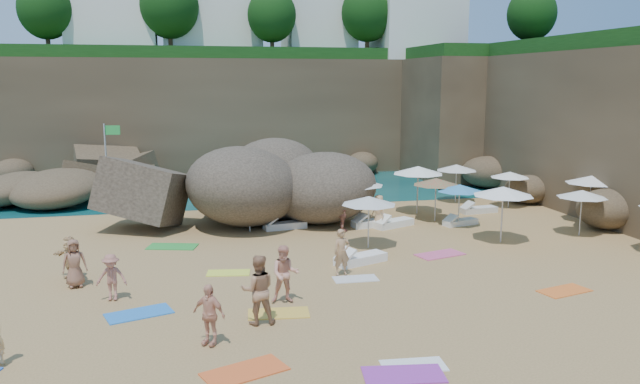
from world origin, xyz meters
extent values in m
plane|color=tan|center=(0.00, 0.00, 0.00)|extent=(120.00, 120.00, 0.00)
plane|color=#0C4751|center=(0.00, 30.00, 0.00)|extent=(120.00, 120.00, 0.00)
cube|color=brown|center=(2.00, 25.00, 4.00)|extent=(44.00, 8.00, 8.00)
cube|color=brown|center=(19.00, 8.00, 4.00)|extent=(8.00, 30.00, 8.00)
cube|color=brown|center=(17.00, 20.00, 4.00)|extent=(10.00, 12.00, 8.00)
cube|color=white|center=(-8.00, 26.00, 10.75)|extent=(6.00, 5.00, 5.50)
cube|color=white|center=(-1.00, 27.00, 11.25)|extent=(7.00, 6.00, 6.50)
cube|color=white|center=(7.00, 26.00, 10.50)|extent=(5.00, 5.00, 5.00)
cube|color=white|center=(14.00, 24.00, 11.00)|extent=(6.00, 6.00, 6.00)
sphere|color=#11380F|center=(-12.00, 24.00, 11.20)|extent=(3.60, 3.60, 3.60)
sphere|color=#11380F|center=(-4.00, 24.00, 11.60)|extent=(4.05, 4.05, 4.05)
sphere|color=#11380F|center=(3.00, 23.00, 11.04)|extent=(3.42, 3.42, 3.42)
sphere|color=#11380F|center=(10.00, 23.00, 11.36)|extent=(3.78, 3.78, 3.78)
sphere|color=#11380F|center=(19.00, 16.00, 10.80)|extent=(3.15, 3.15, 3.15)
cylinder|color=white|center=(-16.50, 30.00, 3.00)|extent=(0.10, 0.10, 6.00)
cylinder|color=white|center=(-15.00, 30.00, 3.00)|extent=(0.10, 0.10, 6.00)
cylinder|color=silver|center=(-7.48, 12.74, 2.16)|extent=(0.09, 0.09, 4.32)
cube|color=green|center=(-7.06, 12.74, 3.97)|extent=(0.76, 0.12, 0.49)
cylinder|color=silver|center=(-0.74, 4.86, 0.90)|extent=(0.05, 0.05, 1.80)
cone|color=white|center=(-0.74, 4.86, 1.75)|extent=(2.02, 2.02, 0.31)
cylinder|color=silver|center=(4.23, 5.02, 1.04)|extent=(0.06, 0.06, 2.08)
cone|color=silver|center=(4.23, 5.02, 2.03)|extent=(2.34, 2.34, 0.36)
cylinder|color=silver|center=(10.94, 9.13, 0.98)|extent=(0.06, 0.06, 1.96)
cone|color=silver|center=(10.94, 9.13, 1.91)|extent=(2.20, 2.20, 0.33)
cylinder|color=silver|center=(14.97, 3.26, 1.04)|extent=(0.06, 0.06, 2.09)
cone|color=white|center=(14.97, 3.26, 2.04)|extent=(2.34, 2.34, 0.36)
cylinder|color=silver|center=(7.83, 6.87, 1.12)|extent=(0.07, 0.07, 2.25)
cone|color=white|center=(7.83, 6.87, 2.19)|extent=(2.52, 2.52, 0.38)
cylinder|color=silver|center=(3.57, 1.22, 0.98)|extent=(0.06, 0.06, 1.96)
cone|color=silver|center=(3.57, 1.22, 1.92)|extent=(2.20, 2.20, 0.34)
cylinder|color=silver|center=(8.03, 5.06, 0.97)|extent=(0.06, 0.06, 1.94)
cone|color=red|center=(8.03, 5.06, 1.89)|extent=(2.18, 2.18, 0.33)
cylinder|color=silver|center=(13.04, 7.21, 0.89)|extent=(0.05, 0.05, 1.78)
cone|color=white|center=(13.04, 7.21, 1.74)|extent=(2.00, 2.00, 0.30)
cylinder|color=silver|center=(13.01, 1.15, 0.93)|extent=(0.05, 0.05, 1.86)
cone|color=silver|center=(13.01, 1.15, 1.81)|extent=(2.09, 2.09, 0.32)
cylinder|color=silver|center=(9.15, 0.84, 1.09)|extent=(0.06, 0.06, 2.19)
cone|color=white|center=(9.15, 0.84, 2.13)|extent=(2.46, 2.46, 0.37)
cylinder|color=silver|center=(8.63, 3.79, 0.92)|extent=(0.05, 0.05, 1.83)
cone|color=#3989C2|center=(8.63, 3.79, 1.79)|extent=(2.05, 2.05, 0.31)
cube|color=silver|center=(0.86, 5.10, 0.15)|extent=(1.98, 0.90, 0.30)
cube|color=silver|center=(10.92, 6.34, 0.15)|extent=(1.93, 0.82, 0.29)
cube|color=white|center=(5.75, 4.41, 0.15)|extent=(2.08, 1.41, 0.31)
cube|color=silver|center=(4.84, 4.64, 0.15)|extent=(2.01, 0.90, 0.30)
cube|color=white|center=(8.86, 4.05, 0.13)|extent=(1.75, 0.95, 0.26)
cube|color=white|center=(2.68, -0.78, 0.16)|extent=(2.11, 1.37, 0.31)
cube|color=orange|center=(-2.33, -8.47, 0.02)|extent=(2.11, 1.56, 0.03)
cube|color=gold|center=(-1.01, -5.07, 0.02)|extent=(1.82, 1.05, 0.03)
cube|color=silver|center=(1.99, -2.52, 0.01)|extent=(1.51, 0.79, 0.03)
cube|color=purple|center=(1.17, -9.41, 0.02)|extent=(1.95, 1.17, 0.03)
cube|color=blue|center=(-4.91, -4.22, 0.02)|extent=(2.01, 1.43, 0.03)
cube|color=#DD5685|center=(5.94, -0.39, 0.02)|extent=(2.01, 1.37, 0.03)
cube|color=orange|center=(8.11, -5.13, 0.01)|extent=(1.81, 1.20, 0.03)
cube|color=green|center=(-4.05, 3.01, 0.02)|extent=(2.12, 1.45, 0.03)
cube|color=#E6F440|center=(-2.13, -0.93, 0.01)|extent=(1.56, 0.96, 0.03)
cube|color=white|center=(1.55, -9.02, 0.01)|extent=(1.56, 0.87, 0.03)
imported|color=#AC7956|center=(-1.66, -5.66, 0.97)|extent=(0.97, 0.76, 1.94)
imported|color=tan|center=(-1.11, 9.36, 0.79)|extent=(1.01, 1.03, 1.58)
imported|color=#AA6855|center=(3.27, 4.06, 0.76)|extent=(0.40, 0.90, 1.52)
imported|color=tan|center=(5.00, 4.34, 0.76)|extent=(0.70, 0.84, 1.52)
imported|color=#A97A54|center=(-0.47, 8.82, 0.76)|extent=(1.41, 0.41, 1.52)
imported|color=#AA6755|center=(-5.75, -2.90, 0.19)|extent=(1.11, 1.53, 0.38)
imported|color=#E5A282|center=(-3.04, -6.79, 0.19)|extent=(1.67, 1.79, 0.38)
imported|color=#8B5C45|center=(-7.04, -1.35, 0.21)|extent=(1.08, 1.68, 0.41)
imported|color=tan|center=(-7.32, -0.44, 0.19)|extent=(1.97, 1.96, 0.39)
imported|color=#AA7D55|center=(1.64, -2.03, 0.19)|extent=(0.72, 1.63, 0.38)
imported|color=#E59C82|center=(-0.68, -4.24, 0.33)|extent=(1.06, 1.83, 0.66)
camera|label=1|loc=(-3.54, -21.81, 6.60)|focal=35.00mm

